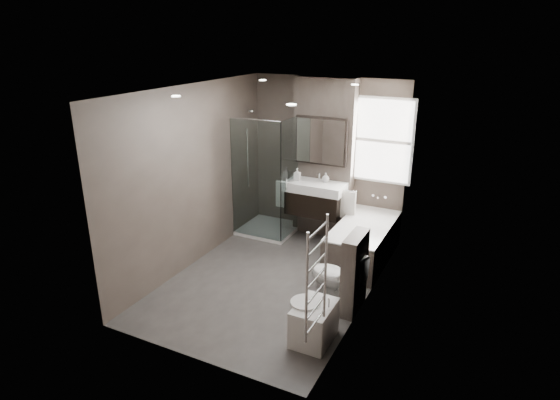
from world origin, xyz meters
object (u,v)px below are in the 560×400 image
Objects in this scene: vanity at (315,198)px; bathtub at (363,240)px; toilet at (336,278)px; bidet at (314,322)px.

bathtub is at bearing -19.37° from vanity.
bathtub is 2.22× the size of toilet.
bathtub is at bearing -162.44° from toilet.
vanity reaches higher than bathtub.
vanity is 1.95m from toilet.
vanity is at bearing 160.63° from bathtub.
bathtub is 1.32m from toilet.
vanity is 0.59× the size of bathtub.
bidet is at bearing -87.64° from bathtub.
bidet is at bearing 18.65° from toilet.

